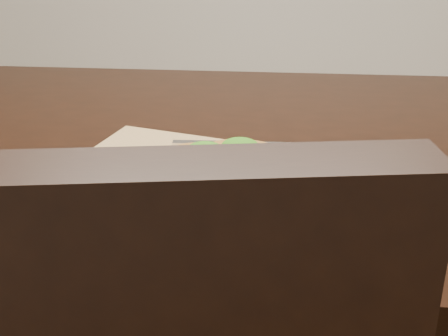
% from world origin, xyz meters
% --- Properties ---
extents(dining_table, '(1.67, 1.03, 0.75)m').
position_xyz_m(dining_table, '(-0.08, 0.11, 0.38)').
color(dining_table, black).
rests_on(dining_table, ground).
extents(placemat, '(0.55, 0.45, 0.00)m').
position_xyz_m(placemat, '(-0.04, -0.08, 0.75)').
color(placemat, olive).
rests_on(placemat, dining_table).
extents(dinner_plate, '(0.24, 0.24, 0.02)m').
position_xyz_m(dinner_plate, '(-0.03, -0.09, 0.77)').
color(dinner_plate, white).
rests_on(dinner_plate, placemat).
extents(knife, '(0.21, 0.04, 0.01)m').
position_xyz_m(knife, '(-0.06, 0.07, 0.76)').
color(knife, silver).
rests_on(knife, placemat).
extents(fork, '(0.15, 0.03, 0.00)m').
position_xyz_m(fork, '(-0.03, -0.24, 0.76)').
color(fork, silver).
rests_on(fork, placemat).
extents(chicken_fillet_left, '(0.12, 0.09, 0.02)m').
position_xyz_m(chicken_fillet_left, '(-0.07, -0.03, 0.78)').
color(chicken_fillet_left, olive).
rests_on(chicken_fillet_left, dinner_plate).
extents(chicken_fillet_right, '(0.15, 0.12, 0.03)m').
position_xyz_m(chicken_fillet_right, '(-0.01, -0.03, 0.79)').
color(chicken_fillet_right, olive).
rests_on(chicken_fillet_right, dinner_plate).
extents(pesto_dollop_left, '(0.06, 0.05, 0.02)m').
position_xyz_m(pesto_dollop_left, '(-0.07, -0.05, 0.80)').
color(pesto_dollop_left, '#19470A').
rests_on(pesto_dollop_left, chicken_fillet_left).
extents(pesto_dollop_right, '(0.06, 0.05, 0.02)m').
position_xyz_m(pesto_dollop_right, '(-0.01, -0.04, 0.80)').
color(pesto_dollop_right, '#19470A').
rests_on(pesto_dollop_right, chicken_fillet_right).
extents(broccolini_bundle, '(0.18, 0.19, 0.04)m').
position_xyz_m(broccolini_bundle, '(-0.04, -0.12, 0.77)').
color(broccolini_bundle, '#175D0C').
rests_on(broccolini_bundle, dinner_plate).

